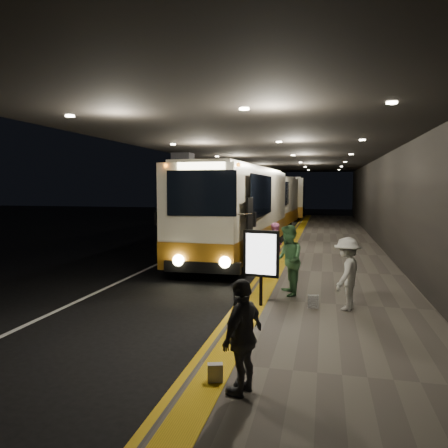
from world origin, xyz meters
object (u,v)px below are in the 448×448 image
at_px(coach_third, 289,199).
at_px(bag_plain, 215,373).
at_px(bag_polka, 313,301).
at_px(stanchion_post, 260,268).
at_px(info_sign, 261,255).
at_px(passenger_waiting_white, 347,274).
at_px(passenger_waiting_green, 288,260).
at_px(passenger_boarding, 276,247).
at_px(passenger_waiting_grey, 243,336).
at_px(coach_main, 239,214).
at_px(coach_second, 270,205).

height_order(coach_third, bag_plain, coach_third).
relative_size(bag_polka, stanchion_post, 0.25).
bearing_deg(stanchion_post, info_sign, -81.27).
bearing_deg(passenger_waiting_white, stanchion_post, -103.96).
bearing_deg(passenger_waiting_green, bag_plain, -21.23).
height_order(passenger_boarding, passenger_waiting_grey, passenger_boarding).
bearing_deg(coach_main, coach_third, 91.67).
bearing_deg(coach_main, bag_polka, -65.34).
height_order(passenger_waiting_green, passenger_waiting_grey, passenger_waiting_green).
xyz_separation_m(coach_second, bag_polka, (3.44, -19.42, -1.41)).
bearing_deg(passenger_waiting_green, coach_third, 169.58).
height_order(coach_main, coach_second, coach_main).
distance_m(coach_main, coach_second, 11.21).
bearing_deg(info_sign, passenger_waiting_grey, -76.27).
bearing_deg(bag_plain, coach_second, 95.19).
xyz_separation_m(passenger_waiting_white, stanchion_post, (-2.22, 1.46, -0.24)).
relative_size(passenger_waiting_green, passenger_waiting_grey, 1.15).
height_order(passenger_waiting_green, bag_plain, passenger_waiting_green).
bearing_deg(coach_third, passenger_boarding, -89.83).
distance_m(passenger_waiting_green, bag_polka, 1.50).
distance_m(bag_polka, info_sign, 1.63).
distance_m(coach_main, passenger_waiting_green, 7.65).
relative_size(passenger_waiting_green, passenger_waiting_white, 1.10).
xyz_separation_m(passenger_waiting_green, bag_plain, (-0.59, -5.39, -0.78)).
xyz_separation_m(passenger_waiting_white, bag_polka, (-0.75, -0.05, -0.69)).
distance_m(coach_second, stanchion_post, 18.05).
bearing_deg(coach_third, stanchion_post, -90.38).
relative_size(coach_second, stanchion_post, 9.62).
bearing_deg(passenger_boarding, passenger_waiting_white, -173.77).
distance_m(passenger_waiting_green, passenger_waiting_grey, 5.62).
bearing_deg(coach_second, passenger_waiting_grey, -80.35).
bearing_deg(passenger_waiting_grey, passenger_waiting_white, -179.18).
distance_m(coach_main, passenger_waiting_grey, 13.02).
distance_m(passenger_waiting_white, bag_plain, 4.85).
distance_m(coach_third, passenger_waiting_white, 32.46).
height_order(passenger_waiting_white, passenger_waiting_grey, passenger_waiting_white).
height_order(coach_main, bag_polka, coach_main).
height_order(coach_main, passenger_waiting_green, coach_main).
bearing_deg(passenger_waiting_white, passenger_waiting_green, -106.52).
xyz_separation_m(bag_polka, info_sign, (-1.22, -0.12, 1.07)).
distance_m(passenger_waiting_green, bag_plain, 5.48).
relative_size(passenger_boarding, passenger_waiting_white, 0.98).
height_order(passenger_boarding, passenger_waiting_green, passenger_waiting_green).
bearing_deg(coach_second, passenger_boarding, -78.74).
distance_m(passenger_waiting_grey, bag_polka, 4.65).
bearing_deg(info_sign, bag_plain, -82.14).
distance_m(coach_third, bag_plain, 36.64).
relative_size(coach_second, bag_polka, 38.02).
distance_m(passenger_waiting_white, passenger_waiting_grey, 4.84).
xyz_separation_m(coach_second, passenger_boarding, (2.09, -15.20, -0.75)).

